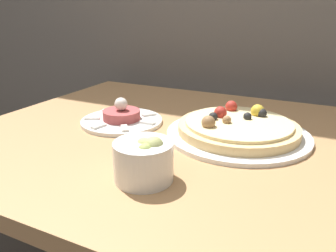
% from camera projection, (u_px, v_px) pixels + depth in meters
% --- Properties ---
extents(dining_table, '(1.06, 0.86, 0.74)m').
position_uv_depth(dining_table, '(182.00, 172.00, 0.85)').
color(dining_table, '#AD7F51').
rests_on(dining_table, ground_plane).
extents(pizza_plate, '(0.34, 0.34, 0.07)m').
position_uv_depth(pizza_plate, '(238.00, 129.00, 0.79)').
color(pizza_plate, white).
rests_on(pizza_plate, dining_table).
extents(tartare_plate, '(0.22, 0.22, 0.07)m').
position_uv_depth(tartare_plate, '(122.00, 118.00, 0.89)').
color(tartare_plate, white).
rests_on(tartare_plate, dining_table).
extents(small_bowl, '(0.11, 0.11, 0.08)m').
position_uv_depth(small_bowl, '(144.00, 160.00, 0.58)').
color(small_bowl, white).
rests_on(small_bowl, dining_table).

